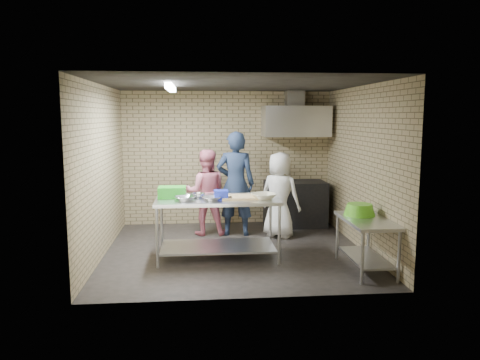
{
  "coord_description": "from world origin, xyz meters",
  "views": [
    {
      "loc": [
        -0.58,
        -7.29,
        2.21
      ],
      "look_at": [
        0.1,
        0.2,
        1.15
      ],
      "focal_mm": 34.25,
      "sensor_mm": 36.0,
      "label": 1
    }
  ],
  "objects_px": {
    "prep_table": "(218,228)",
    "bottle_green": "(316,125)",
    "man_navy": "(236,184)",
    "woman_white": "(280,195)",
    "stove": "(295,204)",
    "green_basin": "(360,210)",
    "bottle_red": "(296,125)",
    "green_crate": "(172,192)",
    "side_counter": "(366,244)",
    "blue_tub": "(221,195)",
    "woman_pink": "(206,192)"
  },
  "relations": [
    {
      "from": "green_basin",
      "to": "bottle_green",
      "type": "xyz_separation_m",
      "value": [
        0.02,
        2.74,
        1.18
      ]
    },
    {
      "from": "blue_tub",
      "to": "bottle_red",
      "type": "height_order",
      "value": "bottle_red"
    },
    {
      "from": "bottle_green",
      "to": "woman_white",
      "type": "relative_size",
      "value": 0.1
    },
    {
      "from": "bottle_red",
      "to": "green_basin",
      "type": "bearing_deg",
      "value": -82.1
    },
    {
      "from": "bottle_red",
      "to": "man_navy",
      "type": "bearing_deg",
      "value": -146.31
    },
    {
      "from": "bottle_green",
      "to": "man_navy",
      "type": "xyz_separation_m",
      "value": [
        -1.71,
        -0.87,
        -1.05
      ]
    },
    {
      "from": "side_counter",
      "to": "woman_pink",
      "type": "distance_m",
      "value": 3.2
    },
    {
      "from": "blue_tub",
      "to": "bottle_red",
      "type": "bearing_deg",
      "value": 54.66
    },
    {
      "from": "stove",
      "to": "blue_tub",
      "type": "distance_m",
      "value": 2.69
    },
    {
      "from": "man_navy",
      "to": "woman_white",
      "type": "height_order",
      "value": "man_navy"
    },
    {
      "from": "green_crate",
      "to": "bottle_green",
      "type": "xyz_separation_m",
      "value": [
        2.8,
        2.1,
        0.98
      ]
    },
    {
      "from": "blue_tub",
      "to": "bottle_green",
      "type": "distance_m",
      "value": 3.26
    },
    {
      "from": "blue_tub",
      "to": "woman_pink",
      "type": "distance_m",
      "value": 1.59
    },
    {
      "from": "green_crate",
      "to": "bottle_red",
      "type": "relative_size",
      "value": 2.34
    },
    {
      "from": "green_crate",
      "to": "woman_pink",
      "type": "bearing_deg",
      "value": 67.93
    },
    {
      "from": "stove",
      "to": "bottle_green",
      "type": "bearing_deg",
      "value": 28.07
    },
    {
      "from": "bottle_red",
      "to": "bottle_green",
      "type": "distance_m",
      "value": 0.4
    },
    {
      "from": "green_basin",
      "to": "bottle_red",
      "type": "relative_size",
      "value": 2.56
    },
    {
      "from": "green_basin",
      "to": "man_navy",
      "type": "relative_size",
      "value": 0.24
    },
    {
      "from": "side_counter",
      "to": "stove",
      "type": "bearing_deg",
      "value": 99.29
    },
    {
      "from": "side_counter",
      "to": "green_crate",
      "type": "bearing_deg",
      "value": 162.44
    },
    {
      "from": "bottle_red",
      "to": "side_counter",
      "type": "bearing_deg",
      "value": -82.38
    },
    {
      "from": "stove",
      "to": "woman_pink",
      "type": "distance_m",
      "value": 1.91
    },
    {
      "from": "side_counter",
      "to": "green_basin",
      "type": "height_order",
      "value": "green_basin"
    },
    {
      "from": "side_counter",
      "to": "woman_white",
      "type": "distance_m",
      "value": 2.17
    },
    {
      "from": "prep_table",
      "to": "bottle_green",
      "type": "height_order",
      "value": "bottle_green"
    },
    {
      "from": "prep_table",
      "to": "blue_tub",
      "type": "xyz_separation_m",
      "value": [
        0.05,
        -0.1,
        0.54
      ]
    },
    {
      "from": "bottle_red",
      "to": "woman_pink",
      "type": "bearing_deg",
      "value": -157.57
    },
    {
      "from": "stove",
      "to": "man_navy",
      "type": "bearing_deg",
      "value": -153.33
    },
    {
      "from": "prep_table",
      "to": "woman_white",
      "type": "relative_size",
      "value": 1.22
    },
    {
      "from": "prep_table",
      "to": "blue_tub",
      "type": "distance_m",
      "value": 0.55
    },
    {
      "from": "bottle_green",
      "to": "woman_white",
      "type": "distance_m",
      "value": 1.87
    },
    {
      "from": "side_counter",
      "to": "bottle_green",
      "type": "distance_m",
      "value": 3.41
    },
    {
      "from": "stove",
      "to": "green_basin",
      "type": "xyz_separation_m",
      "value": [
        0.43,
        -2.5,
        0.38
      ]
    },
    {
      "from": "prep_table",
      "to": "bottle_red",
      "type": "distance_m",
      "value": 3.2
    },
    {
      "from": "side_counter",
      "to": "stove",
      "type": "distance_m",
      "value": 2.79
    },
    {
      "from": "bottle_green",
      "to": "green_crate",
      "type": "bearing_deg",
      "value": -143.06
    },
    {
      "from": "green_crate",
      "to": "bottle_green",
      "type": "bearing_deg",
      "value": 36.94
    },
    {
      "from": "man_navy",
      "to": "woman_white",
      "type": "bearing_deg",
      "value": 173.76
    },
    {
      "from": "prep_table",
      "to": "green_crate",
      "type": "bearing_deg",
      "value": 170.27
    },
    {
      "from": "green_basin",
      "to": "bottle_green",
      "type": "distance_m",
      "value": 2.98
    },
    {
      "from": "bottle_green",
      "to": "bottle_red",
      "type": "bearing_deg",
      "value": 180.0
    },
    {
      "from": "green_basin",
      "to": "woman_pink",
      "type": "xyz_separation_m",
      "value": [
        -2.24,
        1.97,
        -0.04
      ]
    },
    {
      "from": "man_navy",
      "to": "side_counter",
      "type": "bearing_deg",
      "value": 136.25
    },
    {
      "from": "green_basin",
      "to": "bottle_red",
      "type": "xyz_separation_m",
      "value": [
        -0.38,
        2.74,
        1.19
      ]
    },
    {
      "from": "green_crate",
      "to": "bottle_green",
      "type": "distance_m",
      "value": 3.64
    },
    {
      "from": "green_basin",
      "to": "bottle_red",
      "type": "distance_m",
      "value": 3.01
    },
    {
      "from": "bottle_red",
      "to": "bottle_green",
      "type": "bearing_deg",
      "value": 0.0
    },
    {
      "from": "blue_tub",
      "to": "woman_white",
      "type": "bearing_deg",
      "value": 48.07
    },
    {
      "from": "stove",
      "to": "green_crate",
      "type": "height_order",
      "value": "green_crate"
    }
  ]
}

